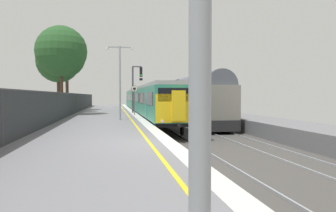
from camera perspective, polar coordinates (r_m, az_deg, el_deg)
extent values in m
cube|color=slate|center=(12.35, -13.28, -8.78)|extent=(6.40, 110.00, 1.00)
cube|color=silver|center=(12.42, 0.26, -6.31)|extent=(0.60, 110.00, 0.01)
cube|color=yellow|center=(12.32, -3.20, -6.39)|extent=(0.12, 110.00, 0.01)
cube|color=#423F3D|center=(14.74, 23.42, -9.54)|extent=(11.00, 110.00, 0.20)
cube|color=gray|center=(12.79, 4.68, -10.48)|extent=(0.07, 110.00, 0.08)
cube|color=gray|center=(13.21, 10.82, -10.11)|extent=(0.07, 110.00, 0.08)
cube|color=gray|center=(14.29, 20.64, -9.29)|extent=(0.07, 110.00, 0.08)
cube|color=gray|center=(15.05, 25.42, -8.78)|extent=(0.07, 110.00, 0.08)
cube|color=#2D846B|center=(29.11, -2.04, 0.81)|extent=(2.80, 19.78, 2.30)
cube|color=black|center=(29.16, -2.04, -1.69)|extent=(2.64, 19.18, 0.25)
cube|color=#999E9E|center=(29.12, -2.04, 3.31)|extent=(2.68, 19.78, 0.24)
cube|color=black|center=(28.96, -4.81, 1.40)|extent=(0.02, 18.18, 0.84)
cube|color=teal|center=(24.04, -3.85, 0.37)|extent=(0.03, 1.10, 1.90)
cube|color=teal|center=(33.89, -5.50, 0.77)|extent=(0.03, 1.10, 1.90)
cylinder|color=black|center=(21.89, -1.57, -4.14)|extent=(0.12, 0.84, 0.84)
cylinder|color=black|center=(22.16, 2.43, -4.07)|extent=(0.12, 0.84, 0.84)
cylinder|color=black|center=(36.34, -4.76, -1.80)|extent=(0.12, 0.84, 0.84)
cylinder|color=black|center=(36.50, -2.31, -1.78)|extent=(0.12, 0.84, 0.84)
cube|color=#2D846B|center=(49.38, -5.12, 1.19)|extent=(2.80, 19.78, 2.30)
cube|color=black|center=(49.41, -5.12, -0.29)|extent=(2.64, 19.18, 0.25)
cube|color=#999E9E|center=(49.39, -5.13, 2.67)|extent=(2.68, 19.78, 0.24)
cube|color=black|center=(49.29, -6.76, 1.54)|extent=(0.02, 18.18, 0.84)
cube|color=teal|center=(44.36, -6.45, 1.00)|extent=(0.03, 1.10, 1.90)
cube|color=teal|center=(54.24, -7.01, 1.13)|extent=(0.03, 1.10, 1.90)
cylinder|color=black|center=(42.12, -5.41, -1.31)|extent=(0.12, 0.84, 0.84)
cylinder|color=black|center=(42.26, -3.30, -1.30)|extent=(0.12, 0.84, 0.84)
cylinder|color=black|center=(56.65, -6.47, -0.53)|extent=(0.12, 0.84, 0.84)
cylinder|color=black|center=(56.75, -4.90, -0.52)|extent=(0.12, 0.84, 0.84)
cube|color=yellow|center=(19.40, 1.75, -0.40)|extent=(2.70, 0.10, 1.70)
cube|color=black|center=(19.37, 1.76, 1.96)|extent=(2.40, 0.08, 0.80)
cube|color=yellow|center=(19.25, 1.83, 0.03)|extent=(0.80, 0.24, 1.80)
cylinder|color=white|center=(19.22, -1.00, -2.66)|extent=(0.18, 0.06, 0.18)
cylinder|color=white|center=(19.59, 4.51, -2.58)|extent=(0.18, 0.06, 0.18)
cylinder|color=black|center=(19.18, 1.92, -3.42)|extent=(0.20, 0.35, 0.20)
cube|color=black|center=(49.39, -5.13, 2.96)|extent=(0.60, 0.90, 0.20)
cube|color=#232326|center=(30.20, 5.45, -2.28)|extent=(2.30, 14.03, 0.79)
cube|color=gray|center=(30.13, 5.46, 0.85)|extent=(2.60, 13.23, 2.52)
cylinder|color=#515660|center=(30.14, 5.47, 3.24)|extent=(2.39, 12.83, 2.39)
cylinder|color=black|center=(25.19, 6.69, -3.38)|extent=(0.12, 0.84, 0.84)
cylinder|color=black|center=(25.66, 10.04, -3.30)|extent=(0.12, 0.84, 0.84)
cylinder|color=black|center=(34.90, 2.08, -1.94)|extent=(0.12, 0.84, 0.84)
cylinder|color=black|center=(35.25, 4.57, -1.91)|extent=(0.12, 0.84, 0.84)
cube|color=#232326|center=(44.67, 0.53, -0.97)|extent=(2.30, 14.03, 0.79)
cube|color=gray|center=(44.62, 0.53, 1.15)|extent=(2.60, 13.23, 2.52)
cylinder|color=#515660|center=(44.63, 0.53, 2.77)|extent=(2.39, 12.83, 2.39)
cylinder|color=black|center=(39.61, 0.69, -1.50)|extent=(0.12, 0.84, 0.84)
cylinder|color=black|center=(39.91, 2.89, -1.48)|extent=(0.12, 0.84, 0.84)
cylinder|color=black|center=(49.50, -1.37, -0.85)|extent=(0.12, 0.84, 0.84)
cylinder|color=black|center=(49.75, 0.41, -0.83)|extent=(0.12, 0.84, 0.84)
cube|color=#232326|center=(59.32, -1.97, -0.30)|extent=(2.30, 14.03, 0.79)
cube|color=gray|center=(59.28, -1.97, 1.30)|extent=(2.60, 13.23, 2.52)
cylinder|color=#515660|center=(59.29, -1.97, 2.52)|extent=(2.39, 12.83, 2.39)
cylinder|color=black|center=(54.25, -2.09, -0.62)|extent=(0.12, 0.84, 0.84)
cylinder|color=black|center=(54.48, -0.46, -0.61)|extent=(0.12, 0.84, 0.84)
cylinder|color=black|center=(64.21, -3.25, -0.25)|extent=(0.12, 0.84, 0.84)
cylinder|color=black|center=(64.40, -1.87, -0.25)|extent=(0.12, 0.84, 0.84)
cylinder|color=#47474C|center=(34.17, -6.11, 2.81)|extent=(0.18, 0.18, 4.76)
cube|color=#47474C|center=(34.33, -5.36, 6.79)|extent=(0.90, 0.12, 0.12)
cube|color=black|center=(34.31, -4.69, 5.87)|extent=(0.28, 0.20, 1.00)
cylinder|color=black|center=(34.22, -4.68, 6.42)|extent=(0.16, 0.04, 0.16)
cylinder|color=black|center=(34.20, -4.67, 5.88)|extent=(0.16, 0.04, 0.16)
cylinder|color=#19D83F|center=(34.17, -4.67, 5.35)|extent=(0.16, 0.04, 0.16)
cube|color=black|center=(34.27, -4.69, 4.62)|extent=(0.32, 0.16, 0.24)
cylinder|color=#59595B|center=(30.01, -5.81, 0.65)|extent=(0.08, 0.08, 2.35)
cylinder|color=black|center=(30.00, -5.82, 2.99)|extent=(0.59, 0.02, 0.59)
cylinder|color=silver|center=(29.99, -5.82, 2.99)|extent=(0.56, 0.02, 0.56)
cube|color=black|center=(29.98, -5.82, 2.99)|extent=(0.24, 0.01, 0.18)
cylinder|color=#93999E|center=(24.55, -8.31, 3.97)|extent=(0.14, 0.14, 5.41)
cube|color=#93999E|center=(24.80, -7.28, 10.01)|extent=(0.90, 0.08, 0.08)
cylinder|color=silver|center=(24.81, -6.23, 9.82)|extent=(0.20, 0.20, 0.18)
cube|color=#93999E|center=(24.78, -9.39, 10.00)|extent=(0.90, 0.08, 0.08)
cylinder|color=silver|center=(24.77, -10.45, 9.81)|extent=(0.20, 0.20, 0.18)
cube|color=#282B2D|center=(12.71, -26.72, -1.85)|extent=(0.03, 99.00, 1.98)
cube|color=#38383D|center=(12.69, -26.79, 2.63)|extent=(0.06, 99.00, 0.06)
cylinder|color=#38383D|center=(12.71, -26.72, -1.85)|extent=(0.07, 0.07, 1.98)
cylinder|color=#38383D|center=(24.11, -18.49, -0.13)|extent=(0.07, 0.07, 1.98)
cylinder|color=#38383D|center=(35.70, -15.57, 0.48)|extent=(0.07, 0.07, 1.98)
cylinder|color=#38383D|center=(47.34, -14.08, 0.79)|extent=(0.07, 0.07, 1.98)
cylinder|color=#38383D|center=(58.99, -13.18, 0.97)|extent=(0.07, 0.07, 1.98)
cylinder|color=#473323|center=(38.19, -18.36, 2.26)|extent=(0.38, 0.38, 4.29)
sphere|color=#234C23|center=(38.39, -18.41, 7.42)|extent=(4.76, 4.76, 4.76)
sphere|color=#234C23|center=(38.61, -17.91, 6.51)|extent=(3.14, 3.14, 3.14)
cylinder|color=#473323|center=(42.92, -17.04, 3.30)|extent=(0.37, 0.37, 5.93)
sphere|color=#33662D|center=(43.23, -17.09, 8.69)|extent=(4.01, 4.01, 4.01)
sphere|color=#33662D|center=(43.41, -16.51, 8.00)|extent=(3.12, 3.12, 3.12)
cylinder|color=#473323|center=(32.51, -17.89, 2.65)|extent=(0.28, 0.28, 4.61)
sphere|color=#234C23|center=(32.77, -17.95, 8.98)|extent=(4.76, 4.76, 4.76)
sphere|color=#234C23|center=(32.51, -17.26, 7.99)|extent=(3.59, 3.59, 3.59)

